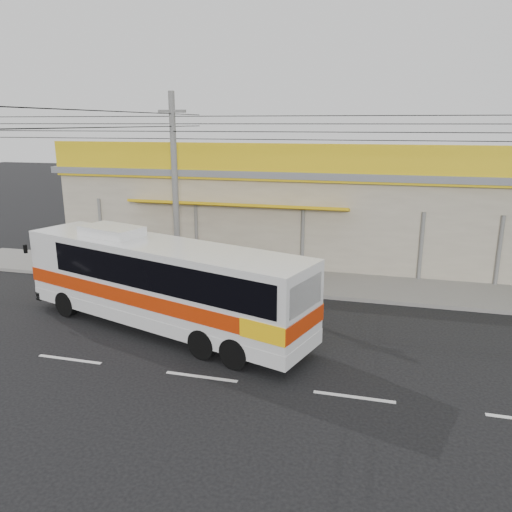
{
  "coord_description": "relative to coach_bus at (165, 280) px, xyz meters",
  "views": [
    {
      "loc": [
        4.43,
        -13.72,
        6.54
      ],
      "look_at": [
        0.32,
        2.0,
        2.19
      ],
      "focal_mm": 35.0,
      "sensor_mm": 36.0,
      "label": 1
    }
  ],
  "objects": [
    {
      "name": "utility_pole",
      "position": [
        -1.84,
        5.25,
        4.69
      ],
      "size": [
        34.0,
        14.0,
        7.76
      ],
      "color": "#5F5F5C",
      "rests_on": "ground"
    },
    {
      "name": "coach_bus",
      "position": [
        0.0,
        0.0,
        0.0
      ],
      "size": [
        10.54,
        5.29,
        3.19
      ],
      "rotation": [
        0.0,
        0.0,
        -0.31
      ],
      "color": "silver",
      "rests_on": "ground"
    },
    {
      "name": "motorbike_red",
      "position": [
        -3.54,
        5.47,
        -1.07
      ],
      "size": [
        1.96,
        1.05,
        0.98
      ],
      "primitive_type": "imported",
      "rotation": [
        0.0,
        0.0,
        1.34
      ],
      "color": "maroon",
      "rests_on": "sidewalk"
    },
    {
      "name": "motorbike_dark",
      "position": [
        -3.12,
        6.88,
        -1.09
      ],
      "size": [
        1.63,
        0.82,
        0.95
      ],
      "primitive_type": "imported",
      "rotation": [
        0.0,
        0.0,
        1.82
      ],
      "color": "black",
      "rests_on": "sidewalk"
    },
    {
      "name": "ground",
      "position": [
        2.18,
        -0.15,
        -1.71
      ],
      "size": [
        120.0,
        120.0,
        0.0
      ],
      "primitive_type": "plane",
      "color": "black",
      "rests_on": "ground"
    },
    {
      "name": "storefront_building",
      "position": [
        2.17,
        11.38,
        0.59
      ],
      "size": [
        22.6,
        9.2,
        5.7
      ],
      "color": "gray",
      "rests_on": "ground"
    },
    {
      "name": "lane_markings",
      "position": [
        2.18,
        -2.65,
        -1.71
      ],
      "size": [
        50.0,
        0.12,
        0.01
      ],
      "primitive_type": null,
      "color": "silver",
      "rests_on": "ground"
    },
    {
      "name": "sidewalk",
      "position": [
        2.18,
        5.85,
        -1.63
      ],
      "size": [
        30.0,
        3.2,
        0.15
      ],
      "primitive_type": "cube",
      "color": "slate",
      "rests_on": "ground"
    }
  ]
}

